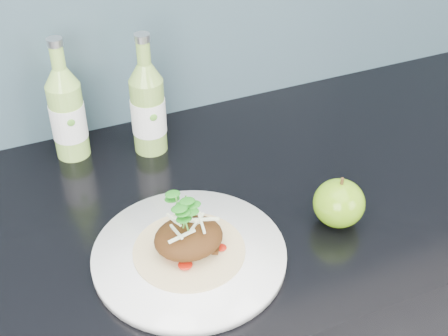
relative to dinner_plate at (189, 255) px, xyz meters
The scene contains 5 objects.
dinner_plate is the anchor object (origin of this frame).
pork_taco 0.04m from the dinner_plate, 91.79° to the left, with size 0.16×0.16×0.10m.
green_apple 0.24m from the dinner_plate, ahead, with size 0.08×0.08×0.08m.
cider_bottle_left 0.35m from the dinner_plate, 106.19° to the left, with size 0.07×0.07×0.22m.
cider_bottle_right 0.30m from the dinner_plate, 82.89° to the left, with size 0.07×0.07×0.22m.
Camera 1 is at (-0.25, 0.98, 1.54)m, focal length 50.00 mm.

